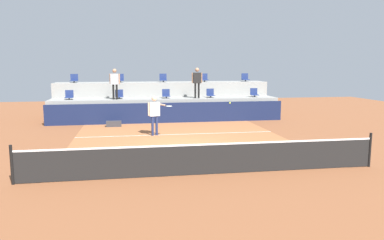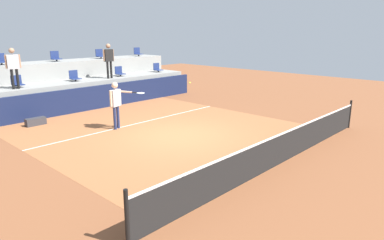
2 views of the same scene
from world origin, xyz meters
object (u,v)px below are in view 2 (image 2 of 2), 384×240
(stadium_chair_upper_left, at_px, (1,60))
(stadium_chair_lower_left, at_px, (17,82))
(stadium_chair_upper_right, at_px, (100,55))
(tennis_player, at_px, (116,100))
(spectator_in_white, at_px, (109,57))
(stadium_chair_lower_center, at_px, (74,77))
(stadium_chair_lower_right, at_px, (120,72))
(stadium_chair_lower_far_right, at_px, (157,68))
(spectator_in_grey, at_px, (13,64))
(tennis_ball, at_px, (190,83))
(stadium_chair_upper_center, at_px, (56,57))
(equipment_bag, at_px, (36,122))
(stadium_chair_upper_far_right, at_px, (138,53))

(stadium_chair_upper_left, bearing_deg, stadium_chair_lower_left, -91.29)
(stadium_chair_upper_right, bearing_deg, tennis_player, -118.37)
(stadium_chair_lower_left, bearing_deg, spectator_in_white, -4.97)
(stadium_chair_lower_center, xyz_separation_m, stadium_chair_lower_right, (2.62, 0.00, 0.00))
(stadium_chair_lower_right, bearing_deg, stadium_chair_lower_left, 180.00)
(stadium_chair_upper_right, xyz_separation_m, tennis_player, (-3.62, -6.70, -1.21))
(stadium_chair_lower_far_right, xyz_separation_m, spectator_in_grey, (-8.19, -0.38, 0.81))
(stadium_chair_lower_far_right, bearing_deg, stadium_chair_lower_center, 180.00)
(stadium_chair_upper_right, height_order, tennis_player, stadium_chair_upper_right)
(tennis_ball, bearing_deg, spectator_in_grey, 134.73)
(stadium_chair_lower_right, xyz_separation_m, stadium_chair_upper_center, (-2.62, 1.80, 0.85))
(stadium_chair_upper_left, bearing_deg, stadium_chair_upper_center, 0.00)
(stadium_chair_upper_center, height_order, equipment_bag, stadium_chair_upper_center)
(stadium_chair_lower_center, xyz_separation_m, spectator_in_white, (1.75, -0.38, 0.85))
(stadium_chair_lower_left, relative_size, stadium_chair_upper_left, 1.00)
(stadium_chair_lower_right, bearing_deg, stadium_chair_lower_far_right, 0.00)
(stadium_chair_lower_left, relative_size, stadium_chair_lower_far_right, 1.00)
(tennis_player, height_order, tennis_ball, tennis_player)
(stadium_chair_upper_right, relative_size, spectator_in_white, 0.30)
(stadium_chair_lower_far_right, xyz_separation_m, stadium_chair_upper_left, (-7.95, 1.80, 0.85))
(stadium_chair_lower_far_right, distance_m, tennis_player, 8.01)
(stadium_chair_upper_right, distance_m, spectator_in_grey, 5.91)
(stadium_chair_lower_center, distance_m, stadium_chair_lower_far_right, 5.32)
(stadium_chair_lower_center, distance_m, tennis_ball, 6.02)
(spectator_in_grey, relative_size, spectator_in_white, 0.97)
(stadium_chair_lower_center, bearing_deg, stadium_chair_upper_left, 145.56)
(equipment_bag, bearing_deg, spectator_in_white, 20.40)
(stadium_chair_lower_center, height_order, tennis_player, tennis_player)
(spectator_in_grey, bearing_deg, spectator_in_white, 0.00)
(stadium_chair_upper_left, distance_m, spectator_in_white, 4.89)
(stadium_chair_upper_right, xyz_separation_m, tennis_ball, (-0.35, -7.37, -0.83))
(stadium_chair_upper_left, bearing_deg, equipment_bag, -94.35)
(stadium_chair_lower_left, bearing_deg, tennis_player, -71.22)
(stadium_chair_lower_center, relative_size, spectator_in_white, 0.30)
(stadium_chair_lower_center, xyz_separation_m, tennis_ball, (2.27, -5.57, 0.02))
(stadium_chair_lower_center, height_order, spectator_in_white, spectator_in_white)
(stadium_chair_lower_right, bearing_deg, equipment_bag, -159.08)
(stadium_chair_upper_far_right, bearing_deg, stadium_chair_lower_left, -167.29)
(stadium_chair_lower_right, distance_m, stadium_chair_upper_left, 5.61)
(stadium_chair_lower_center, bearing_deg, equipment_bag, -144.04)
(spectator_in_grey, relative_size, tennis_ball, 24.94)
(stadium_chair_lower_center, relative_size, tennis_ball, 7.65)
(stadium_chair_upper_far_right, height_order, tennis_player, stadium_chair_upper_far_right)
(stadium_chair_upper_far_right, distance_m, tennis_ball, 8.02)
(stadium_chair_upper_center, distance_m, spectator_in_white, 2.79)
(stadium_chair_upper_far_right, xyz_separation_m, equipment_bag, (-8.24, -3.92, -2.16))
(stadium_chair_upper_right, xyz_separation_m, spectator_in_white, (-0.87, -2.18, -0.00))
(stadium_chair_lower_right, bearing_deg, stadium_chair_upper_right, 90.12)
(tennis_player, height_order, spectator_in_grey, spectator_in_grey)
(stadium_chair_lower_left, xyz_separation_m, stadium_chair_upper_center, (2.67, 1.80, 0.85))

